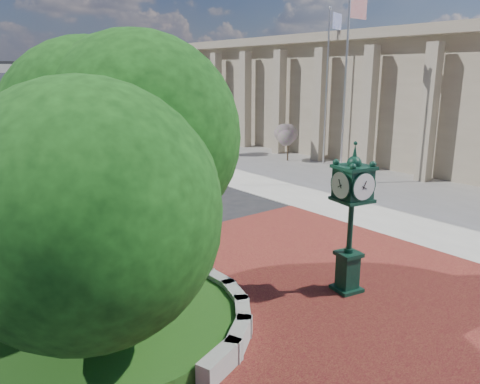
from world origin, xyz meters
name	(u,v)px	position (x,y,z in m)	size (l,w,h in m)	color
ground	(265,276)	(0.00, 0.00, 0.00)	(200.00, 200.00, 0.00)	black
plaza	(288,287)	(0.00, -1.00, 0.02)	(12.00, 12.00, 0.04)	maroon
sidewalk	(345,164)	(16.00, 10.00, 0.02)	(20.00, 50.00, 0.04)	#9E9B93
planter_wall	(190,293)	(-2.71, 0.00, 0.27)	(2.96, 6.77, 0.54)	#9E9B93
grass_bed	(110,323)	(-5.00, 0.00, 0.20)	(6.10, 6.10, 0.40)	#194C15
civic_building	(390,94)	(23.60, 12.00, 4.33)	(17.35, 44.00, 8.60)	gray
tree_planter	(99,180)	(-5.00, 0.00, 3.72)	(5.20, 5.20, 6.33)	#38281C
post_clock	(351,213)	(1.12, -2.20, 2.32)	(1.01, 1.01, 4.22)	black
parked_car	(31,126)	(4.14, 40.34, 0.77)	(1.83, 4.55, 1.55)	#60110D
flagpole_a	(345,90)	(11.18, 6.40, 5.14)	(1.57, 0.18, 10.02)	silver
flagpole_b	(327,86)	(15.00, 11.03, 5.13)	(1.53, 0.46, 10.01)	silver
street_lamp_near	(91,85)	(5.27, 26.42, 5.08)	(1.95, 0.37, 8.67)	slate
shrub_near	(288,138)	(13.81, 13.25, 1.59)	(1.20, 1.20, 2.20)	#38281C
shrub_mid	(226,134)	(11.77, 17.69, 1.59)	(1.20, 1.20, 2.20)	#38281C
shrub_far	(188,128)	(11.50, 22.48, 1.59)	(1.20, 1.20, 2.20)	#38281C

